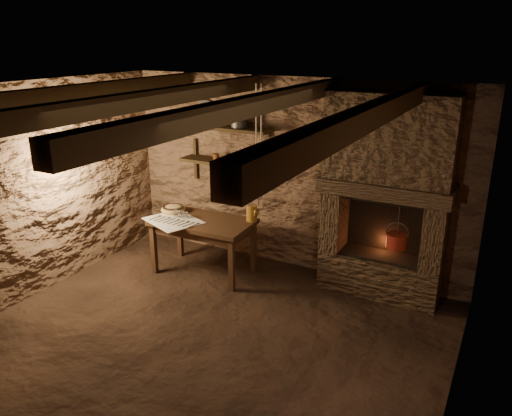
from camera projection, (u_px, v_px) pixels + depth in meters
The scene contains 25 objects.
floor at pixel (204, 339), 4.93m from camera, with size 4.50×4.50×0.00m, color black.
back_wall at pixel (290, 175), 6.21m from camera, with size 4.50×0.04×2.40m, color brown.
front_wall at pixel (4, 336), 2.87m from camera, with size 4.50×0.04×2.40m, color brown.
left_wall at pixel (32, 192), 5.54m from camera, with size 0.04×4.00×2.40m, color brown.
right_wall at pixel (464, 280), 3.54m from camera, with size 0.04×4.00×2.40m, color brown.
ceiling at pixel (195, 92), 4.15m from camera, with size 4.50×4.00×0.04m, color black.
beam_far_left at pixel (67, 94), 4.84m from camera, with size 0.14×3.95×0.16m, color black.
beam_mid_left at pixel (148, 99), 4.40m from camera, with size 0.14×3.95×0.16m, color black.
beam_mid_right at pixel (247, 106), 3.95m from camera, with size 0.14×3.95×0.16m, color black.
beam_far_right at pixel (371, 115), 3.51m from camera, with size 0.14×3.95×0.16m, color black.
shelf_lower at pixel (225, 163), 6.42m from camera, with size 1.25×0.30×0.04m, color black.
shelf_upper at pixel (225, 128), 6.27m from camera, with size 1.25×0.30×0.04m, color black.
hearth at pixel (386, 192), 5.45m from camera, with size 1.43×0.51×2.30m.
work_table at pixel (204, 244), 6.23m from camera, with size 1.26×0.75×0.70m.
linen_cloth at pixel (173, 221), 6.10m from camera, with size 0.65×0.52×0.01m, color beige.
pewter_cutlery_row at pixel (172, 220), 6.08m from camera, with size 0.55×0.21×0.01m, color gray, non-canonical shape.
drinking_glasses at pixel (181, 214), 6.18m from camera, with size 0.21×0.06×0.08m, color silver, non-canonical shape.
stoneware_jug at pixel (252, 206), 6.04m from camera, with size 0.15×0.15×0.46m.
wooden_bowl at pixel (173, 209), 6.39m from camera, with size 0.32×0.32×0.11m, color #A58047.
iron_stockpot at pixel (239, 121), 6.14m from camera, with size 0.22×0.22×0.17m, color #2F2C2A.
tin_pan at pixel (205, 112), 6.46m from camera, with size 0.29×0.29×0.04m, color #A5A5A0.
small_kettle at pixel (244, 159), 6.27m from camera, with size 0.15×0.12×0.16m, color #A5A5A0, non-canonical shape.
rusty_tin at pixel (216, 157), 6.46m from camera, with size 0.08×0.08×0.08m, color #502510.
red_pot at pixel (397, 240), 5.50m from camera, with size 0.26×0.26×0.54m.
hanging_ropes at pixel (259, 141), 5.20m from camera, with size 0.08×0.08×1.20m, color #C4AE8A, non-canonical shape.
Camera 1 is at (2.44, -3.50, 2.83)m, focal length 35.00 mm.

